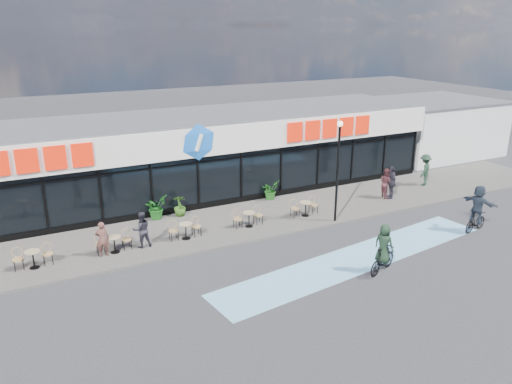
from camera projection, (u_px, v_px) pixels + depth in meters
ground at (259, 263)px, 20.79m from camera, size 120.00×120.00×0.00m
sidewalk at (217, 226)px, 24.58m from camera, size 44.00×5.00×0.10m
bike_lane at (358, 258)px, 21.23m from camera, size 14.17×4.13×0.01m
building at (179, 156)px, 28.44m from camera, size 30.60×6.57×4.75m
neighbour_building at (431, 126)px, 38.21m from camera, size 9.20×7.20×4.11m
lamp_post at (338, 163)px, 24.09m from camera, size 0.28×0.28×5.06m
bistro_set_1 at (33, 257)px, 20.12m from camera, size 1.54×0.62×0.90m
bistro_set_2 at (114, 242)px, 21.51m from camera, size 1.54×0.62×0.90m
bistro_set_3 at (185, 229)px, 22.89m from camera, size 1.54×0.62×0.90m
bistro_set_4 at (248, 217)px, 24.27m from camera, size 1.54×0.62×0.90m
bistro_set_5 at (304, 207)px, 25.65m from camera, size 1.54×0.62×0.90m
potted_plant_left at (156, 207)px, 25.16m from camera, size 1.44×1.42×1.21m
potted_plant_mid at (180, 206)px, 25.55m from camera, size 0.76×0.76×1.09m
potted_plant_right at (270, 190)px, 28.01m from camera, size 1.25×1.20×1.08m
patron_left at (102, 239)px, 21.00m from camera, size 0.63×0.48×1.55m
patron_right at (142, 230)px, 21.85m from camera, size 0.81×0.63×1.65m
pedestrian_a at (391, 182)px, 28.04m from camera, size 0.86×1.21×1.90m
pedestrian_b at (386, 183)px, 28.21m from camera, size 0.80×0.94×1.70m
pedestrian_c at (425, 170)px, 30.36m from camera, size 1.44×1.25×1.93m
cyclist_a at (383, 254)px, 19.80m from camera, size 1.90×1.16×2.05m
cyclist_b at (477, 210)px, 23.70m from camera, size 1.72×1.79×2.31m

